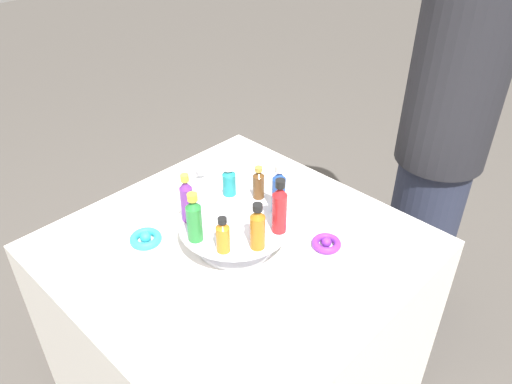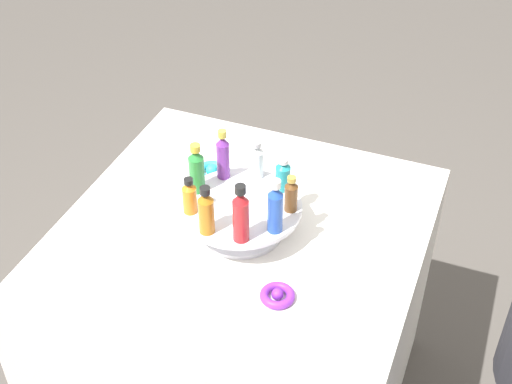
# 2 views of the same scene
# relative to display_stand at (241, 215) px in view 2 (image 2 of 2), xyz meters

# --- Properties ---
(party_table) EXTENTS (0.88, 0.88, 0.71)m
(party_table) POSITION_rel_display_stand_xyz_m (0.00, 0.00, -0.40)
(party_table) COLOR silver
(party_table) RESTS_ON ground_plane
(display_stand) EXTENTS (0.30, 0.30, 0.08)m
(display_stand) POSITION_rel_display_stand_xyz_m (0.00, 0.00, 0.00)
(display_stand) COLOR silver
(display_stand) RESTS_ON party_table
(bottle_blue) EXTENTS (0.04, 0.04, 0.14)m
(bottle_blue) POSITION_rel_display_stand_xyz_m (-0.05, -0.11, 0.10)
(bottle_blue) COLOR #234CAD
(bottle_blue) RESTS_ON display_stand
(bottle_brown) EXTENTS (0.03, 0.03, 0.10)m
(bottle_brown) POSITION_rel_display_stand_xyz_m (0.03, -0.12, 0.08)
(bottle_brown) COLOR brown
(bottle_brown) RESTS_ON display_stand
(bottle_teal) EXTENTS (0.04, 0.04, 0.09)m
(bottle_teal) POSITION_rel_display_stand_xyz_m (0.10, -0.07, 0.07)
(bottle_teal) COLOR teal
(bottle_teal) RESTS_ON display_stand
(bottle_clear) EXTENTS (0.04, 0.04, 0.10)m
(bottle_clear) POSITION_rel_display_stand_xyz_m (0.12, 0.01, 0.08)
(bottle_clear) COLOR silver
(bottle_clear) RESTS_ON display_stand
(bottle_purple) EXTENTS (0.03, 0.03, 0.14)m
(bottle_purple) POSITION_rel_display_stand_xyz_m (0.09, 0.08, 0.09)
(bottle_purple) COLOR #702D93
(bottle_purple) RESTS_ON display_stand
(bottle_green) EXTENTS (0.04, 0.04, 0.13)m
(bottle_green) POSITION_rel_display_stand_xyz_m (0.01, 0.12, 0.09)
(bottle_green) COLOR #288438
(bottle_green) RESTS_ON display_stand
(bottle_orange) EXTENTS (0.03, 0.03, 0.10)m
(bottle_orange) POSITION_rel_display_stand_xyz_m (-0.07, 0.10, 0.08)
(bottle_orange) COLOR orange
(bottle_orange) RESTS_ON display_stand
(bottle_amber) EXTENTS (0.04, 0.04, 0.13)m
(bottle_amber) POSITION_rel_display_stand_xyz_m (-0.12, 0.03, 0.09)
(bottle_amber) COLOR #AD6B19
(bottle_amber) RESTS_ON display_stand
(bottle_red) EXTENTS (0.04, 0.04, 0.15)m
(bottle_red) POSITION_rel_display_stand_xyz_m (-0.11, -0.05, 0.10)
(bottle_red) COLOR #B21E23
(bottle_red) RESTS_ON display_stand
(ribbon_bow_teal) EXTENTS (0.09, 0.09, 0.03)m
(ribbon_bow_teal) POSITION_rel_display_stand_xyz_m (0.18, 0.16, -0.04)
(ribbon_bow_teal) COLOR #2DB7CC
(ribbon_bow_teal) RESTS_ON party_table
(ribbon_bow_purple) EXTENTS (0.08, 0.08, 0.03)m
(ribbon_bow_purple) POSITION_rel_display_stand_xyz_m (-0.18, -0.16, -0.04)
(ribbon_bow_purple) COLOR purple
(ribbon_bow_purple) RESTS_ON party_table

